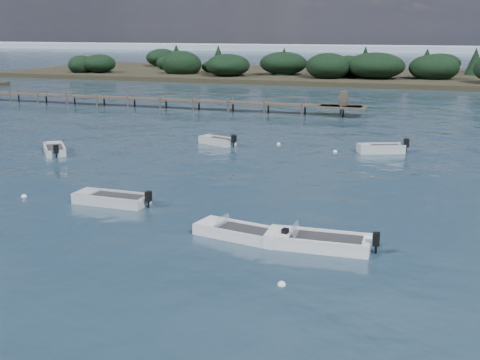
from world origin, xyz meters
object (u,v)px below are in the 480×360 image
(dinghy_mid_grey, at_px, (111,201))
(tender_far_grey_b, at_px, (381,150))
(dinghy_mid_white_b, at_px, (317,244))
(dinghy_mid_white_a, at_px, (240,234))
(tender_far_white, at_px, (217,142))
(jetty, at_px, (131,98))
(tender_far_grey, at_px, (54,151))

(dinghy_mid_grey, bearing_deg, tender_far_grey_b, 56.29)
(dinghy_mid_grey, bearing_deg, dinghy_mid_white_b, -14.41)
(dinghy_mid_white_a, xyz_separation_m, dinghy_mid_grey, (-8.34, 2.88, 0.02))
(tender_far_white, bearing_deg, dinghy_mid_grey, -88.12)
(tender_far_grey_b, xyz_separation_m, jetty, (-31.64, 18.70, 0.80))
(dinghy_mid_white_a, xyz_separation_m, tender_far_grey, (-19.47, 13.47, 0.04))
(dinghy_mid_white_a, height_order, dinghy_mid_grey, dinghy_mid_grey)
(dinghy_mid_grey, height_order, tender_far_white, tender_far_white)
(dinghy_mid_white_a, bearing_deg, jetty, 124.29)
(dinghy_mid_white_b, distance_m, tender_far_grey_b, 21.81)
(dinghy_mid_white_b, xyz_separation_m, jetty, (-31.13, 40.50, 0.83))
(dinghy_mid_white_b, bearing_deg, tender_far_white, 120.92)
(dinghy_mid_white_b, relative_size, dinghy_mid_white_a, 1.07)
(dinghy_mid_grey, height_order, tender_far_grey, tender_far_grey)
(dinghy_mid_white_b, distance_m, jetty, 51.09)
(tender_far_white, bearing_deg, dinghy_mid_white_b, -59.08)
(tender_far_grey_b, height_order, tender_far_white, tender_far_grey_b)
(dinghy_mid_white_b, relative_size, jetty, 0.08)
(tender_far_grey_b, bearing_deg, dinghy_mid_grey, -123.71)
(dinghy_mid_white_a, distance_m, tender_far_white, 22.62)
(dinghy_mid_white_a, height_order, tender_far_grey, tender_far_grey)
(dinghy_mid_grey, xyz_separation_m, tender_far_grey, (-11.13, 10.59, 0.02))
(dinghy_mid_white_b, distance_m, dinghy_mid_white_a, 3.65)
(dinghy_mid_white_a, height_order, jetty, jetty)
(tender_far_white, bearing_deg, jetty, 133.55)
(tender_far_grey_b, xyz_separation_m, tender_far_grey, (-23.63, -8.14, -0.01))
(dinghy_mid_white_a, distance_m, tender_far_grey_b, 22.00)
(tender_far_grey_b, bearing_deg, tender_far_white, -176.39)
(dinghy_mid_grey, bearing_deg, tender_far_grey, 136.42)
(dinghy_mid_grey, distance_m, tender_far_white, 17.91)
(tender_far_white, relative_size, jetty, 0.05)
(dinghy_mid_white_b, height_order, dinghy_mid_white_a, dinghy_mid_white_b)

